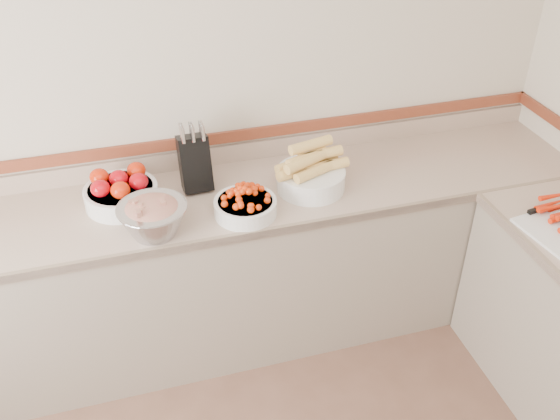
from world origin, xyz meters
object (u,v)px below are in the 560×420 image
object	(u,v)px
tomato_bowl	(121,191)
corn_bowl	(311,173)
cherry_tomato_bowl	(245,204)
rhubarb_bowl	(153,217)
knife_block	(195,162)

from	to	relation	value
tomato_bowl	corn_bowl	bearing A→B (deg)	-7.43
corn_bowl	cherry_tomato_bowl	bearing A→B (deg)	-160.41
cherry_tomato_bowl	corn_bowl	world-z (taller)	corn_bowl
tomato_bowl	cherry_tomato_bowl	world-z (taller)	tomato_bowl
cherry_tomato_bowl	rhubarb_bowl	xyz separation A→B (m)	(-0.42, -0.03, 0.04)
rhubarb_bowl	cherry_tomato_bowl	bearing A→B (deg)	4.27
knife_block	tomato_bowl	world-z (taller)	knife_block
cherry_tomato_bowl	knife_block	bearing A→B (deg)	120.59
cherry_tomato_bowl	corn_bowl	size ratio (longest dim) A/B	0.78
tomato_bowl	rhubarb_bowl	world-z (taller)	rhubarb_bowl
cherry_tomato_bowl	corn_bowl	xyz separation A→B (m)	(0.36, 0.13, 0.03)
knife_block	tomato_bowl	distance (m)	0.37
cherry_tomato_bowl	rhubarb_bowl	distance (m)	0.42
knife_block	rhubarb_bowl	world-z (taller)	knife_block
knife_block	rhubarb_bowl	size ratio (longest dim) A/B	1.14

